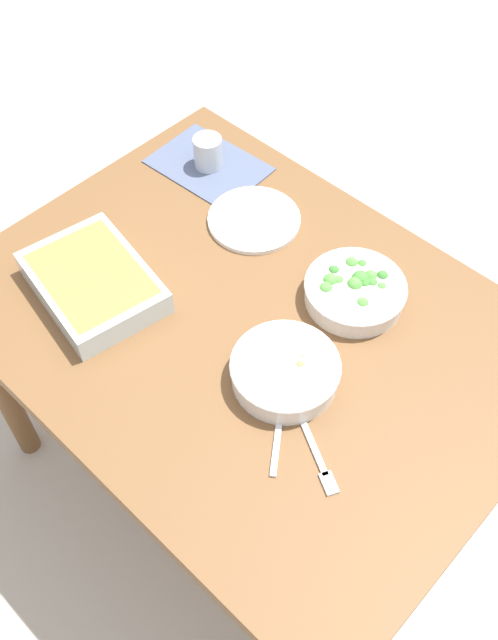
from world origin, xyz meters
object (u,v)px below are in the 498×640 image
side_plate (254,220)px  baking_dish (93,282)px  broccoli_bowl (355,290)px  spoon_by_stew (279,422)px  drink_cup (208,154)px  fork_on_table (318,458)px  stew_bowl (285,371)px

side_plate → baking_dish: bearing=-104.5°
broccoli_bowl → spoon_by_stew: (0.09, -0.34, -0.03)m
baking_dish → drink_cup: size_ratio=3.95×
baking_dish → fork_on_table: (0.61, 0.03, -0.03)m
spoon_by_stew → fork_on_table: spoon_by_stew is taller
stew_bowl → drink_cup: bearing=148.7°
drink_cup → fork_on_table: bearing=-30.7°
broccoli_bowl → baking_dish: bearing=-138.6°
baking_dish → side_plate: baking_dish is taller
side_plate → stew_bowl: bearing=-38.9°
stew_bowl → side_plate: (-0.35, 0.28, -0.03)m
baking_dish → drink_cup: drink_cup is taller
broccoli_bowl → stew_bowl: bearing=-83.5°
baking_dish → spoon_by_stew: bearing=4.0°
broccoli_bowl → side_plate: size_ratio=1.00×
stew_bowl → drink_cup: (-0.57, 0.35, 0.01)m
baking_dish → drink_cup: (-0.12, 0.46, 0.00)m
stew_bowl → spoon_by_stew: size_ratio=1.43×
baking_dish → spoon_by_stew: 0.51m
spoon_by_stew → fork_on_table: size_ratio=0.93×
spoon_by_stew → fork_on_table: bearing=-3.6°
stew_bowl → drink_cup: drink_cup is taller
broccoli_bowl → baking_dish: size_ratio=0.66×
side_plate → drink_cup: bearing=163.6°
stew_bowl → fork_on_table: stew_bowl is taller
side_plate → spoon_by_stew: side_plate is taller
stew_bowl → side_plate: bearing=141.1°
stew_bowl → side_plate: size_ratio=0.99×
spoon_by_stew → fork_on_table: (0.10, -0.01, -0.00)m
stew_bowl → spoon_by_stew: stew_bowl is taller
broccoli_bowl → drink_cup: drink_cup is taller
stew_bowl → baking_dish: 0.46m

